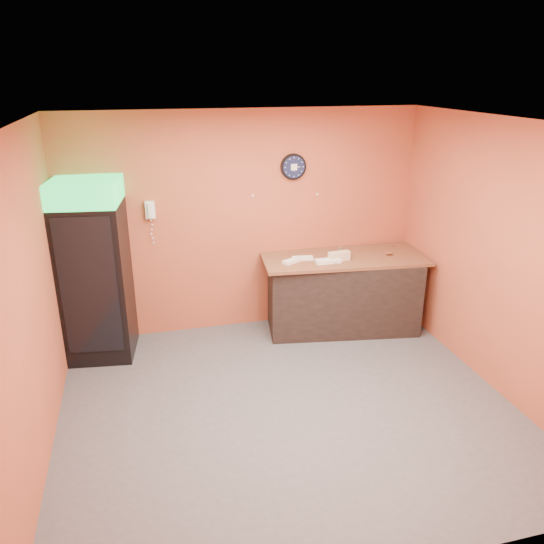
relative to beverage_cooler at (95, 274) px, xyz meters
name	(u,v)px	position (x,y,z in m)	size (l,w,h in m)	color
floor	(288,406)	(1.84, -1.60, -1.03)	(4.50, 4.50, 0.00)	#47474C
back_wall	(245,223)	(1.84, 0.40, 0.37)	(4.50, 0.02, 2.80)	#C05436
left_wall	(29,304)	(-0.41, -1.60, 0.37)	(0.02, 4.00, 2.80)	#C05436
right_wall	(500,259)	(4.09, -1.60, 0.37)	(0.02, 4.00, 2.80)	#C05436
ceiling	(291,123)	(1.84, -1.60, 1.77)	(4.50, 4.00, 0.02)	white
beverage_cooler	(95,274)	(0.00, 0.00, 0.00)	(0.83, 0.83, 2.11)	black
prep_counter	(342,293)	(3.03, -0.03, -0.55)	(1.90, 0.84, 0.95)	black
wall_clock	(293,167)	(2.46, 0.37, 1.06)	(0.32, 0.06, 0.32)	black
wall_phone	(150,210)	(0.68, 0.34, 0.63)	(0.11, 0.10, 0.21)	white
butcher_paper	(344,258)	(3.03, -0.03, -0.06)	(2.07, 0.88, 0.04)	brown
sub_roll_stack	(339,256)	(2.91, -0.16, 0.02)	(0.28, 0.14, 0.12)	beige
wrapped_sandwich_left	(292,261)	(2.33, -0.08, -0.02)	(0.26, 0.10, 0.04)	white
wrapped_sandwich_mid	(328,261)	(2.75, -0.20, -0.02)	(0.31, 0.12, 0.04)	white
wrapped_sandwich_right	(303,258)	(2.48, -0.01, -0.02)	(0.26, 0.10, 0.04)	white
kitchen_tool	(340,249)	(3.05, 0.15, 0.00)	(0.07, 0.07, 0.07)	silver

